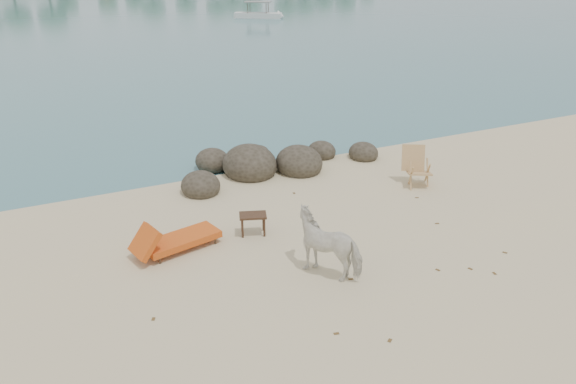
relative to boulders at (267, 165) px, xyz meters
name	(u,v)px	position (x,y,z in m)	size (l,w,h in m)	color
boulders	(267,165)	(0.00, 0.00, 0.00)	(6.37, 2.83, 1.16)	#2E291F
cow	(330,244)	(-1.09, -5.64, 0.42)	(0.69, 1.52, 1.28)	white
side_table	(253,225)	(-1.88, -3.50, 0.02)	(0.61, 0.39, 0.49)	#2F2013
lounge_chair	(181,237)	(-3.54, -3.44, 0.09)	(2.09, 0.73, 0.63)	#CE4C18
deck_chair	(420,168)	(3.33, -2.82, 0.31)	(0.68, 0.75, 1.07)	tan
boat_mid	(258,4)	(15.33, 37.03, 1.00)	(4.97, 1.12, 2.44)	silver
dead_leaves	(361,271)	(-0.50, -5.90, -0.22)	(8.48, 7.20, 0.00)	brown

